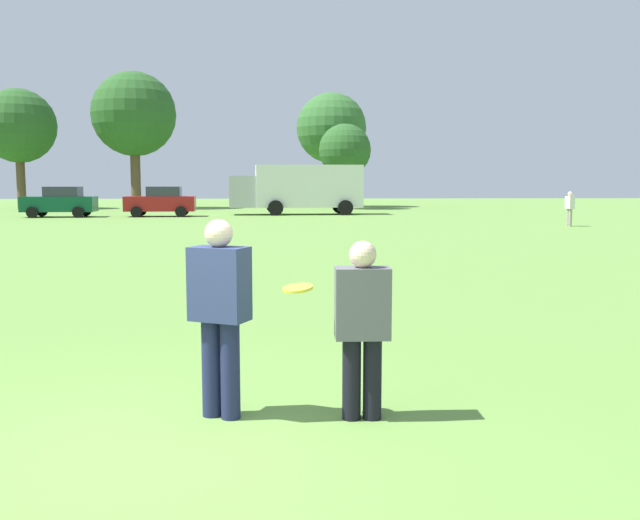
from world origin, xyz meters
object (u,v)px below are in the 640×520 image
at_px(parked_car_mid_right, 161,201).
at_px(bystander_sideline_watcher, 570,207).
at_px(player_thrower, 220,307).
at_px(player_defender, 362,321).
at_px(frisbee, 298,288).
at_px(box_truck, 299,187).
at_px(parked_car_center, 60,202).

height_order(parked_car_mid_right, bystander_sideline_watcher, parked_car_mid_right).
height_order(player_thrower, player_defender, player_thrower).
height_order(player_thrower, bystander_sideline_watcher, player_thrower).
bearing_deg(frisbee, box_truck, 88.66).
xyz_separation_m(parked_car_center, bystander_sideline_watcher, (26.86, -10.31, 0.00)).
distance_m(player_defender, bystander_sideline_watcher, 29.44).
distance_m(player_thrower, parked_car_mid_right, 37.75).
bearing_deg(player_defender, bystander_sideline_watcher, 64.10).
xyz_separation_m(parked_car_center, parked_car_mid_right, (5.92, 0.44, 0.00)).
bearing_deg(bystander_sideline_watcher, frisbee, -116.95).
height_order(parked_car_mid_right, box_truck, box_truck).
distance_m(parked_car_mid_right, box_truck, 8.78).
relative_size(player_thrower, box_truck, 0.20).
xyz_separation_m(player_defender, frisbee, (-0.56, 0.10, 0.27)).
distance_m(player_thrower, parked_car_center, 38.84).
bearing_deg(player_defender, parked_car_mid_right, 102.25).
relative_size(parked_car_mid_right, box_truck, 0.50).
bearing_deg(parked_car_center, parked_car_mid_right, 4.27).
relative_size(player_thrower, frisbee, 6.40).
bearing_deg(bystander_sideline_watcher, parked_car_mid_right, 152.83).
distance_m(player_thrower, box_truck, 39.39).
bearing_deg(parked_car_mid_right, player_defender, -77.75).
relative_size(parked_car_mid_right, bystander_sideline_watcher, 2.62).
bearing_deg(player_thrower, bystander_sideline_watcher, 61.87).
height_order(player_defender, bystander_sideline_watcher, bystander_sideline_watcher).
bearing_deg(player_defender, parked_car_center, 110.83).
relative_size(player_thrower, parked_car_center, 0.41).
relative_size(player_defender, bystander_sideline_watcher, 0.96).
height_order(parked_car_center, box_truck, box_truck).
bearing_deg(box_truck, parked_car_center, -169.48).
distance_m(player_defender, box_truck, 39.47).
bearing_deg(bystander_sideline_watcher, box_truck, 133.92).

